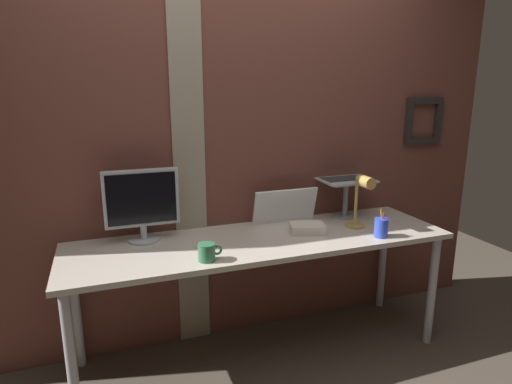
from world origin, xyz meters
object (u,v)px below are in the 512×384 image
Objects in this scene: desk_lamp at (361,196)px; monitor at (142,202)px; laptop at (342,172)px; whiteboard_panel at (285,206)px; pen_cup at (381,228)px; coffee_mug at (207,252)px.

monitor is at bearing 168.98° from desk_lamp.
monitor is 1.30m from laptop.
monitor is 0.97× the size of whiteboard_panel.
monitor is 1.28m from desk_lamp.
laptop reaches higher than pen_cup.
whiteboard_panel is 0.60m from pen_cup.
coffee_mug is at bearing 179.99° from pen_cup.
laptop is 1.02× the size of desk_lamp.
monitor is 0.52m from coffee_mug.
monitor is at bearing -177.89° from whiteboard_panel.
whiteboard_panel is at bearing 143.53° from desk_lamp.
pen_cup is (-0.01, -0.47, -0.24)m from laptop.
whiteboard_panel is 2.45× the size of pen_cup.
pen_cup is at bearing -0.01° from coffee_mug.
pen_cup is (0.41, -0.43, -0.05)m from whiteboard_panel.
monitor is 1.19× the size of laptop.
desk_lamp reaches higher than whiteboard_panel.
monitor is 1.37m from pen_cup.
monitor is at bearing -177.22° from laptop.
whiteboard_panel is (0.88, 0.03, -0.12)m from monitor.
whiteboard_panel is at bearing 35.32° from coffee_mug.
pen_cup is 1.03m from coffee_mug.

